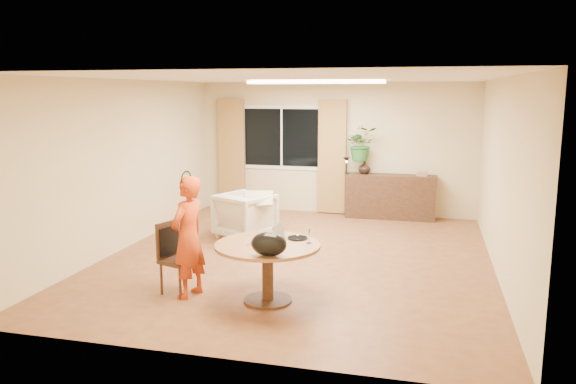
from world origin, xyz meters
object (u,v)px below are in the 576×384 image
Objects in this scene: dining_table at (268,256)px; child at (188,237)px; dining_chair at (179,259)px; armchair at (246,215)px; sideboard at (390,197)px.

dining_table is 0.84× the size of child.
dining_table is 0.98m from child.
dining_chair is 1.04× the size of armchair.
sideboard reaches higher than armchair.
armchair is at bearing 113.42° from dining_table.
child is 0.86× the size of sideboard.
dining_chair is at bearing 179.82° from dining_table.
sideboard is at bearing 84.71° from dining_chair.
armchair is at bearing -162.27° from child.
sideboard is (2.03, 4.84, -0.30)m from child.
dining_table is 1.46× the size of armchair.
dining_table is 1.12m from dining_chair.
child reaches higher than dining_chair.
armchair reaches higher than dining_table.
dining_chair is at bearing -114.51° from sideboard.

